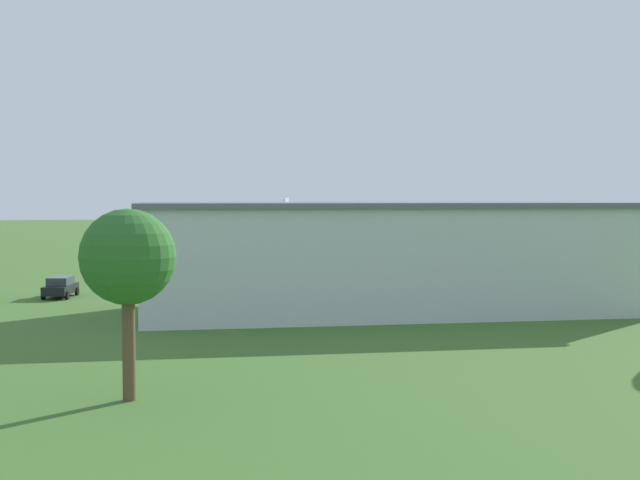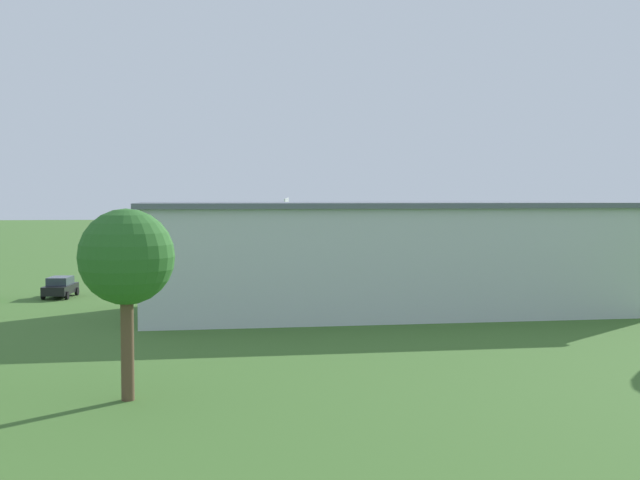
# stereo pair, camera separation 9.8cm
# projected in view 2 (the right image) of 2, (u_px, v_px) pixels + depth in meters

# --- Properties ---
(ground_plane) EXTENTS (400.00, 400.00, 0.00)m
(ground_plane) POSITION_uv_depth(u_px,v_px,m) (364.00, 268.00, 92.06)
(ground_plane) COLOR #3D6628
(hangar) EXTENTS (34.33, 12.83, 7.59)m
(hangar) POSITION_uv_depth(u_px,v_px,m) (389.00, 257.00, 57.56)
(hangar) COLOR silver
(hangar) RESTS_ON ground_plane
(biplane) EXTENTS (8.11, 7.16, 3.90)m
(biplane) POSITION_uv_depth(u_px,v_px,m) (296.00, 217.00, 89.74)
(biplane) COLOR silver
(car_red) EXTENTS (2.40, 4.54, 1.61)m
(car_red) POSITION_uv_depth(u_px,v_px,m) (154.00, 285.00, 67.28)
(car_red) COLOR red
(car_red) RESTS_ON ground_plane
(car_black) EXTENTS (2.48, 4.38, 1.63)m
(car_black) POSITION_uv_depth(u_px,v_px,m) (60.00, 287.00, 65.70)
(car_black) COLOR black
(car_black) RESTS_ON ground_plane
(person_near_hangar_door) EXTENTS (0.46, 0.46, 1.65)m
(person_near_hangar_door) POSITION_uv_depth(u_px,v_px,m) (547.00, 277.00, 74.00)
(person_near_hangar_door) COLOR #3F3F47
(person_near_hangar_door) RESTS_ON ground_plane
(person_by_parked_cars) EXTENTS (0.47, 0.47, 1.59)m
(person_by_parked_cars) POSITION_uv_depth(u_px,v_px,m) (512.00, 279.00, 72.30)
(person_by_parked_cars) COLOR #3F3F47
(person_by_parked_cars) RESTS_ON ground_plane
(person_beside_truck) EXTENTS (0.54, 0.54, 1.55)m
(person_beside_truck) POSITION_uv_depth(u_px,v_px,m) (226.00, 280.00, 71.46)
(person_beside_truck) COLOR beige
(person_beside_truck) RESTS_ON ground_plane
(tree_at_field_edge) EXTENTS (3.76, 3.76, 7.54)m
(tree_at_field_edge) POSITION_uv_depth(u_px,v_px,m) (126.00, 259.00, 32.32)
(tree_at_field_edge) COLOR brown
(tree_at_field_edge) RESTS_ON ground_plane
(windsock) EXTENTS (1.42, 0.66, 5.58)m
(windsock) POSITION_uv_depth(u_px,v_px,m) (392.00, 220.00, 108.11)
(windsock) COLOR silver
(windsock) RESTS_ON ground_plane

